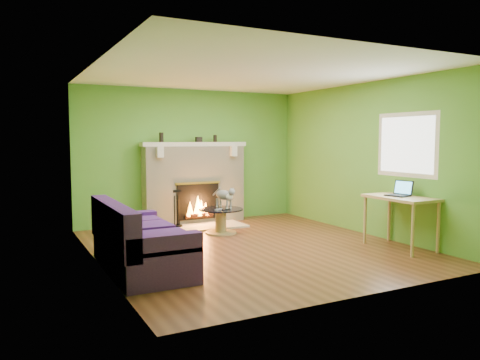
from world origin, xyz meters
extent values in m
plane|color=#5A2C19|center=(0.00, 0.00, 0.00)|extent=(5.00, 5.00, 0.00)
plane|color=white|center=(0.00, 0.00, 2.60)|extent=(5.00, 5.00, 0.00)
plane|color=#54922F|center=(0.00, 2.50, 1.30)|extent=(5.00, 0.00, 5.00)
plane|color=#54922F|center=(0.00, -2.50, 1.30)|extent=(5.00, 0.00, 5.00)
plane|color=#54922F|center=(-2.25, 0.00, 1.30)|extent=(0.00, 5.00, 5.00)
plane|color=#54922F|center=(2.25, 0.00, 1.30)|extent=(0.00, 5.00, 5.00)
plane|color=silver|center=(2.24, -0.90, 1.55)|extent=(0.00, 1.20, 1.20)
plane|color=white|center=(2.23, -0.90, 1.55)|extent=(0.00, 1.06, 1.06)
cube|color=beige|center=(0.00, 2.33, 0.75)|extent=(2.00, 0.35, 1.50)
cube|color=black|center=(0.00, 2.13, 0.44)|extent=(0.85, 0.03, 0.68)
cube|color=gold|center=(0.00, 2.13, 0.80)|extent=(0.91, 0.02, 0.04)
cylinder|color=black|center=(0.00, 2.10, 0.16)|extent=(0.55, 0.07, 0.07)
cube|color=beige|center=(0.00, 2.30, 1.54)|extent=(2.10, 0.28, 0.08)
cube|color=beige|center=(-0.75, 2.11, 1.40)|extent=(0.12, 0.10, 0.20)
cube|color=beige|center=(0.75, 2.11, 1.40)|extent=(0.12, 0.10, 0.20)
cube|color=beige|center=(0.00, 1.80, 0.01)|extent=(1.50, 0.75, 0.03)
cube|color=beige|center=(0.00, 2.30, 1.54)|extent=(2.10, 0.28, 0.08)
cube|color=#3C185B|center=(-1.80, -0.43, 0.22)|extent=(0.86, 1.91, 0.43)
cube|color=#3C185B|center=(-2.15, -0.43, 0.59)|extent=(0.20, 1.91, 0.54)
cube|color=#3C185B|center=(-1.80, -1.29, 0.49)|extent=(0.86, 0.20, 0.22)
cube|color=#3C185B|center=(-1.80, 0.42, 0.49)|extent=(0.86, 0.20, 0.22)
cube|color=#3C185B|center=(-1.75, -0.97, 0.49)|extent=(0.69, 0.51, 0.12)
cube|color=#3C185B|center=(-1.75, -0.34, 0.49)|extent=(0.69, 0.51, 0.12)
cube|color=#3C185B|center=(-1.75, 0.20, 0.49)|extent=(0.69, 0.51, 0.12)
cylinder|color=tan|center=(0.03, 1.15, 0.01)|extent=(0.54, 0.54, 0.03)
cylinder|color=tan|center=(0.03, 1.15, 0.22)|extent=(0.19, 0.19, 0.37)
cylinder|color=black|center=(0.03, 1.15, 0.42)|extent=(0.77, 0.77, 0.02)
cube|color=tan|center=(1.95, -1.09, 0.76)|extent=(0.61, 1.06, 0.04)
cylinder|color=tan|center=(1.70, -1.57, 0.37)|extent=(0.05, 0.05, 0.74)
cylinder|color=tan|center=(2.20, -1.57, 0.37)|extent=(0.05, 0.05, 0.74)
cylinder|color=tan|center=(1.70, -0.61, 0.37)|extent=(0.05, 0.05, 0.74)
cylinder|color=tan|center=(2.20, -0.61, 0.37)|extent=(0.05, 0.05, 0.74)
cube|color=gray|center=(-0.07, 1.03, 0.44)|extent=(0.17, 0.13, 0.02)
cube|color=black|center=(0.05, 0.97, 0.44)|extent=(0.17, 0.08, 0.02)
cylinder|color=black|center=(-0.65, 2.33, 1.67)|extent=(0.08, 0.08, 0.18)
cylinder|color=black|center=(0.45, 2.33, 1.65)|extent=(0.07, 0.07, 0.14)
cube|color=black|center=(0.10, 2.33, 1.63)|extent=(0.12, 0.08, 0.10)
camera|label=1|loc=(-3.35, -6.15, 1.64)|focal=35.00mm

